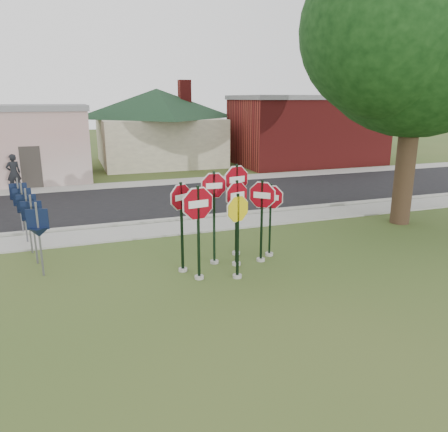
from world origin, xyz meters
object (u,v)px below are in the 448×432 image
object	(u,v)px
stop_sign_left	(198,218)
stop_sign_yellow	(238,226)
stop_sign_center	(237,212)
pedestrian	(14,173)
oak_tree	(421,24)

from	to	relation	value
stop_sign_left	stop_sign_yellow	bearing A→B (deg)	-15.52
stop_sign_center	stop_sign_yellow	xyz separation A→B (m)	(-0.30, -0.85, -0.14)
stop_sign_center	pedestrian	xyz separation A→B (m)	(-6.88, 12.75, -0.55)
stop_sign_yellow	oak_tree	bearing A→B (deg)	20.38
stop_sign_center	pedestrian	size ratio (longest dim) A/B	1.35
stop_sign_left	pedestrian	xyz separation A→B (m)	(-5.61, 13.34, -0.64)
stop_sign_center	stop_sign_yellow	world-z (taller)	stop_sign_center
stop_sign_left	oak_tree	bearing A→B (deg)	16.66
stop_sign_center	stop_sign_left	world-z (taller)	stop_sign_left
stop_sign_yellow	oak_tree	xyz separation A→B (m)	(7.69, 2.86, 5.58)
stop_sign_center	stop_sign_left	xyz separation A→B (m)	(-1.26, -0.58, 0.08)
stop_sign_left	pedestrian	distance (m)	14.48
stop_sign_yellow	oak_tree	world-z (taller)	oak_tree
stop_sign_center	stop_sign_left	size ratio (longest dim) A/B	0.97
stop_sign_center	stop_sign_yellow	bearing A→B (deg)	-109.44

